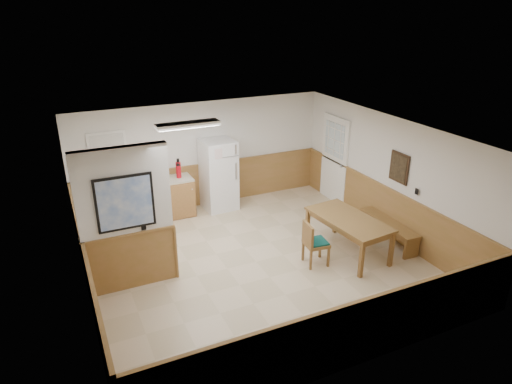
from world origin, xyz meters
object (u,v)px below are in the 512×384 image
dining_table (349,223)px  dining_bench (388,226)px  dining_chair (312,241)px  soap_bottle (102,184)px  refrigerator (219,175)px  fire_extinguisher (179,169)px

dining_table → dining_bench: 1.09m
dining_chair → soap_bottle: bearing=142.5°
refrigerator → soap_bottle: (-2.60, 0.04, 0.19)m
refrigerator → dining_table: size_ratio=0.93×
refrigerator → dining_chair: (0.65, -3.13, -0.34)m
fire_extinguisher → soap_bottle: bearing=156.7°
refrigerator → fire_extinguisher: (-0.93, 0.05, 0.26)m
dining_bench → soap_bottle: bearing=152.1°
refrigerator → fire_extinguisher: 0.97m
dining_table → dining_chair: size_ratio=2.10×
dining_chair → fire_extinguisher: fire_extinguisher is taller
refrigerator → fire_extinguisher: bearing=174.3°
dining_table → soap_bottle: soap_bottle is taller
dining_table → soap_bottle: 5.15m
fire_extinguisher → refrigerator: bearing=-26.2°
soap_bottle → dining_chair: bearing=-44.4°
dining_bench → dining_table: bearing=-174.8°
dining_table → refrigerator: bearing=110.3°
dining_bench → refrigerator: bearing=132.9°
fire_extinguisher → soap_bottle: size_ratio=1.89×
fire_extinguisher → soap_bottle: 1.67m
dining_bench → dining_chair: (-1.89, -0.12, 0.15)m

